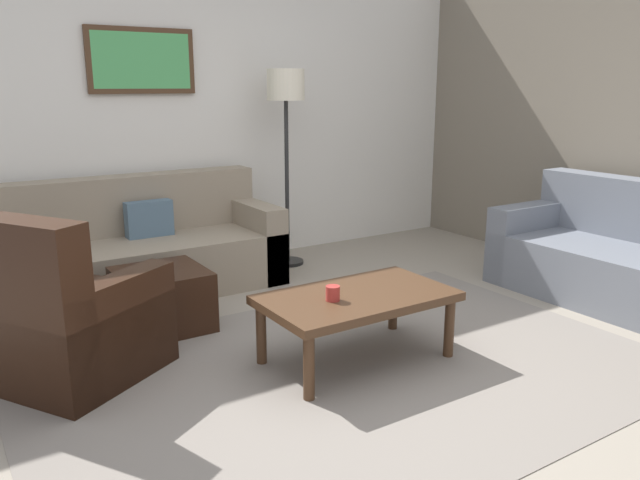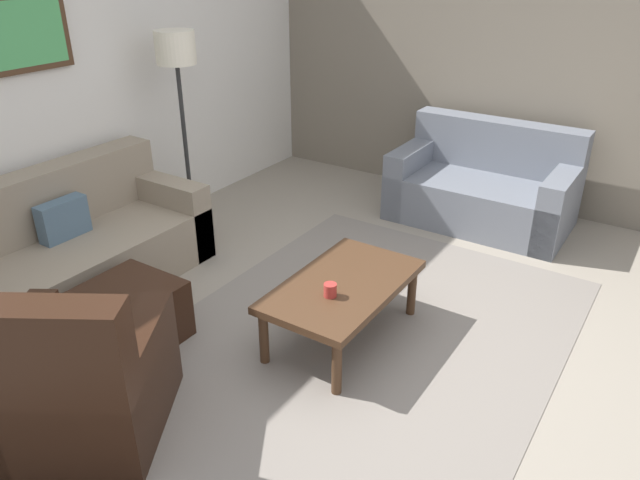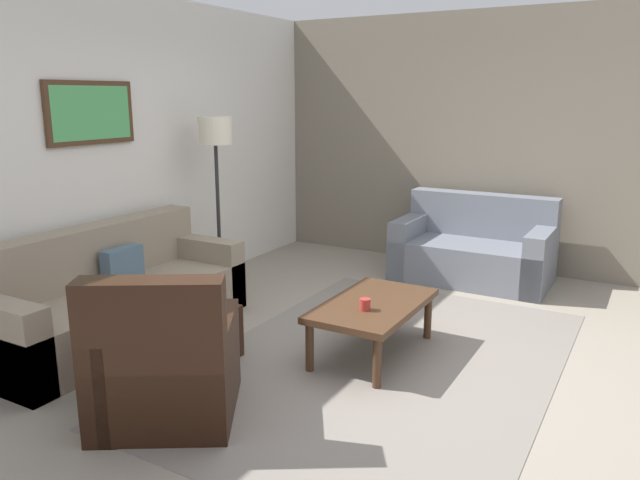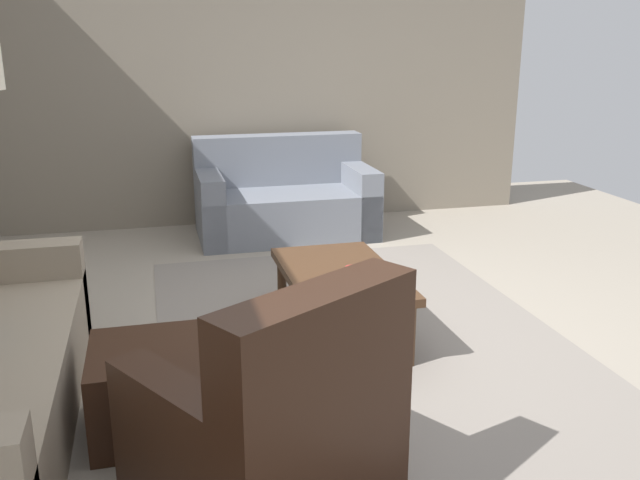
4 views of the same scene
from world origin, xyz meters
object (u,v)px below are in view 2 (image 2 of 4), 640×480
at_px(lamp_standing, 178,69).
at_px(couch_main, 51,260).
at_px(coffee_table, 343,289).
at_px(framed_artwork, 11,35).
at_px(cup, 330,290).
at_px(ottoman, 131,315).
at_px(armchair_leather, 76,389).
at_px(couch_loveseat, 485,188).

bearing_deg(lamp_standing, couch_main, 179.86).
xyz_separation_m(coffee_table, framed_artwork, (-0.40, 2.40, 1.41)).
relative_size(cup, lamp_standing, 0.05).
height_order(couch_main, lamp_standing, lamp_standing).
bearing_deg(cup, ottoman, 118.24).
relative_size(couch_main, ottoman, 3.97).
distance_m(armchair_leather, cup, 1.49).
distance_m(ottoman, framed_artwork, 2.07).
bearing_deg(couch_main, couch_loveseat, -34.85).
xyz_separation_m(ottoman, lamp_standing, (1.48, 0.89, 1.21)).
xyz_separation_m(couch_main, ottoman, (-0.07, -0.90, -0.10)).
bearing_deg(armchair_leather, cup, -27.82).
height_order(armchair_leather, lamp_standing, lamp_standing).
height_order(ottoman, coffee_table, coffee_table).
xyz_separation_m(ottoman, cup, (0.60, -1.12, 0.25)).
distance_m(coffee_table, framed_artwork, 2.81).
relative_size(couch_loveseat, cup, 18.64).
height_order(cup, lamp_standing, lamp_standing).
bearing_deg(armchair_leather, couch_main, 59.59).
distance_m(couch_loveseat, armchair_leather, 3.90).
height_order(couch_loveseat, lamp_standing, lamp_standing).
bearing_deg(cup, coffee_table, 5.88).
xyz_separation_m(couch_main, coffee_table, (0.71, -2.00, 0.06)).
xyz_separation_m(couch_loveseat, armchair_leather, (-3.82, 0.79, 0.01)).
relative_size(ottoman, coffee_table, 0.51).
distance_m(armchair_leather, coffee_table, 1.64).
distance_m(cup, lamp_standing, 2.40).
xyz_separation_m(armchair_leather, cup, (1.31, -0.69, 0.15)).
xyz_separation_m(coffee_table, cup, (-0.18, -0.02, 0.09)).
distance_m(couch_main, cup, 2.09).
height_order(couch_loveseat, armchair_leather, armchair_leather).
relative_size(couch_loveseat, framed_artwork, 1.80).
distance_m(cup, framed_artwork, 2.76).
xyz_separation_m(coffee_table, lamp_standing, (0.69, 2.00, 1.05)).
bearing_deg(framed_artwork, lamp_standing, -20.07).
xyz_separation_m(couch_loveseat, cup, (-2.51, 0.10, 0.16)).
xyz_separation_m(lamp_standing, framed_artwork, (-1.10, 0.40, 0.36)).
distance_m(couch_loveseat, lamp_standing, 2.90).
relative_size(coffee_table, cup, 13.10).
xyz_separation_m(couch_main, framed_artwork, (0.31, 0.40, 1.47)).
bearing_deg(couch_loveseat, ottoman, 158.63).
height_order(ottoman, cup, cup).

